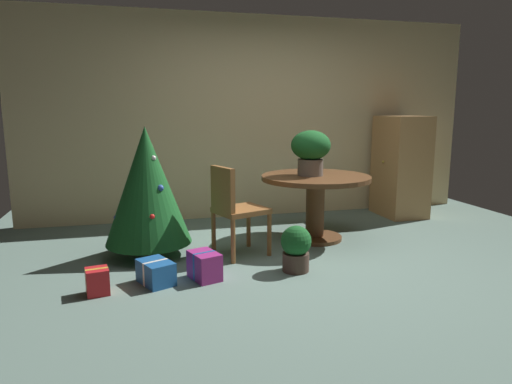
# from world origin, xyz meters

# --- Properties ---
(ground_plane) EXTENTS (6.60, 6.60, 0.00)m
(ground_plane) POSITION_xyz_m (0.00, 0.00, 0.00)
(ground_plane) COLOR slate
(back_wall_panel) EXTENTS (6.00, 0.10, 2.60)m
(back_wall_panel) POSITION_xyz_m (0.00, 2.20, 1.30)
(back_wall_panel) COLOR beige
(back_wall_panel) RESTS_ON ground_plane
(round_dining_table) EXTENTS (1.18, 1.18, 0.71)m
(round_dining_table) POSITION_xyz_m (0.34, 0.86, 0.52)
(round_dining_table) COLOR brown
(round_dining_table) RESTS_ON ground_plane
(flower_vase) EXTENTS (0.43, 0.43, 0.49)m
(flower_vase) POSITION_xyz_m (0.28, 0.89, 0.99)
(flower_vase) COLOR #665B51
(flower_vase) RESTS_ON round_dining_table
(wooden_chair_left) EXTENTS (0.57, 0.54, 0.89)m
(wooden_chair_left) POSITION_xyz_m (-0.64, 0.51, 0.50)
(wooden_chair_left) COLOR brown
(wooden_chair_left) RESTS_ON ground_plane
(holiday_tree) EXTENTS (0.83, 0.83, 1.26)m
(holiday_tree) POSITION_xyz_m (-1.45, 0.73, 0.69)
(holiday_tree) COLOR brown
(holiday_tree) RESTS_ON ground_plane
(gift_box_purple) EXTENTS (0.28, 0.34, 0.23)m
(gift_box_purple) POSITION_xyz_m (-1.01, -0.04, 0.12)
(gift_box_purple) COLOR #9E287A
(gift_box_purple) RESTS_ON ground_plane
(gift_box_blue) EXTENTS (0.33, 0.38, 0.19)m
(gift_box_blue) POSITION_xyz_m (-1.42, -0.05, 0.10)
(gift_box_blue) COLOR #1E569E
(gift_box_blue) RESTS_ON ground_plane
(gift_box_red) EXTENTS (0.19, 0.19, 0.21)m
(gift_box_red) POSITION_xyz_m (-1.87, -0.16, 0.10)
(gift_box_red) COLOR red
(gift_box_red) RESTS_ON ground_plane
(wooden_cabinet) EXTENTS (0.54, 0.70, 1.33)m
(wooden_cabinet) POSITION_xyz_m (1.88, 1.68, 0.66)
(wooden_cabinet) COLOR #B27F4C
(wooden_cabinet) RESTS_ON ground_plane
(potted_plant) EXTENTS (0.27, 0.27, 0.41)m
(potted_plant) POSITION_xyz_m (-0.20, -0.05, 0.21)
(potted_plant) COLOR #4C382D
(potted_plant) RESTS_ON ground_plane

